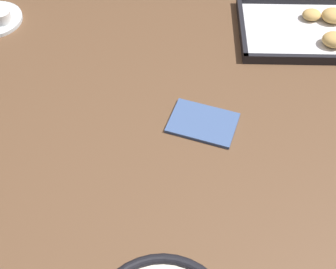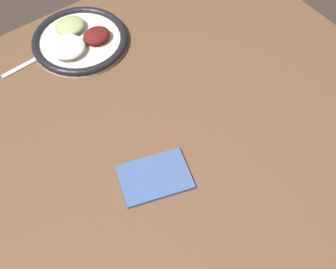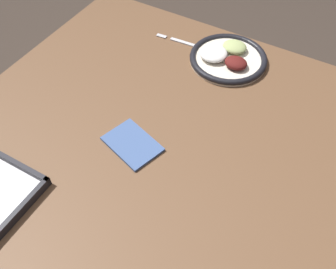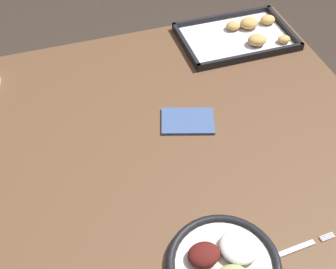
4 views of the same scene
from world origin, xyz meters
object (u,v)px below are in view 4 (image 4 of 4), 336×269
(fork, at_px, (290,251))
(napkin, at_px, (188,121))
(dinner_plate, at_px, (225,263))
(baking_tray, at_px, (241,35))

(fork, distance_m, napkin, 0.46)
(dinner_plate, relative_size, napkin, 1.45)
(fork, bearing_deg, baking_tray, 69.69)
(dinner_plate, bearing_deg, baking_tray, 63.44)
(fork, height_order, napkin, napkin)
(baking_tray, distance_m, napkin, 0.45)
(dinner_plate, xyz_separation_m, baking_tray, (0.38, 0.77, -0.00))
(napkin, bearing_deg, fork, -80.51)
(fork, xyz_separation_m, napkin, (-0.08, 0.45, 0.00))
(fork, distance_m, baking_tray, 0.82)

